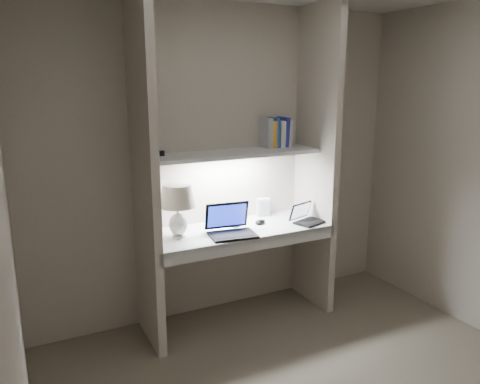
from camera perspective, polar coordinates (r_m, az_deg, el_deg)
back_wall at (r=3.83m, az=-2.06°, el=3.56°), size 3.20×0.01×2.50m
alcove_panel_left at (r=3.33m, az=-11.55°, el=1.81°), size 0.06×0.55×2.50m
alcove_panel_right at (r=3.96m, az=9.31°, el=3.72°), size 0.06×0.55×2.50m
desk at (r=3.71m, az=-0.21°, el=-4.73°), size 1.40×0.55×0.04m
desk_apron at (r=3.50m, az=1.70°, el=-6.38°), size 1.46×0.03×0.10m
shelf at (r=3.65m, az=-0.89°, el=4.68°), size 1.40×0.36×0.03m
strip_light at (r=3.65m, az=-0.89°, el=4.34°), size 0.60×0.04×0.02m
table_lamp at (r=3.45m, az=-7.63°, el=-1.22°), size 0.27×0.27×0.40m
laptop_main at (r=3.55m, az=-1.17°, el=-4.34°), size 0.38×0.33×0.23m
laptop_netbook at (r=3.88m, az=8.11°, el=-3.15°), size 0.29×0.28×0.16m
speaker at (r=4.03m, az=2.82°, el=-1.84°), size 0.12×0.10×0.15m
mouse at (r=3.80m, az=2.48°, el=-3.67°), size 0.12×0.09×0.04m
cable_coil at (r=3.77m, az=-0.40°, el=-4.01°), size 0.11×0.11×0.01m
sticky_note at (r=3.59m, az=-7.48°, el=-5.12°), size 0.07×0.07×0.00m
book_row at (r=3.93m, az=4.34°, el=7.19°), size 0.23×0.16×0.25m
shelf_box at (r=3.49m, az=-11.01°, el=5.24°), size 0.07×0.05×0.12m
shelf_gadget at (r=3.47m, az=-10.53°, el=4.71°), size 0.14×0.12×0.05m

